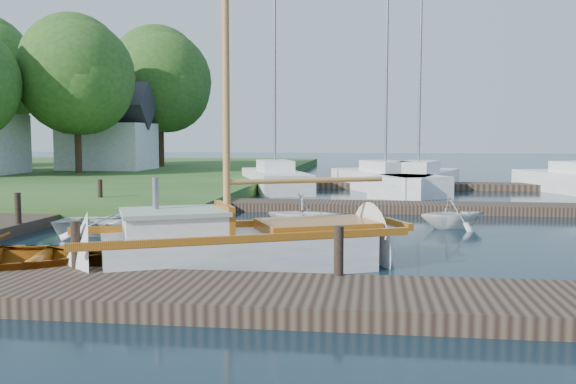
# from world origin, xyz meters

# --- Properties ---
(ground) EXTENTS (160.00, 160.00, 0.00)m
(ground) POSITION_xyz_m (0.00, 0.00, 0.00)
(ground) COLOR black
(ground) RESTS_ON ground
(near_dock) EXTENTS (18.00, 2.20, 0.30)m
(near_dock) POSITION_xyz_m (0.00, -6.00, 0.15)
(near_dock) COLOR black
(near_dock) RESTS_ON ground
(left_dock) EXTENTS (2.20, 18.00, 0.30)m
(left_dock) POSITION_xyz_m (-8.00, 2.00, 0.15)
(left_dock) COLOR black
(left_dock) RESTS_ON ground
(far_dock) EXTENTS (14.00, 1.60, 0.30)m
(far_dock) POSITION_xyz_m (2.00, 6.50, 0.15)
(far_dock) COLOR black
(far_dock) RESTS_ON ground
(pontoon) EXTENTS (30.00, 1.60, 0.30)m
(pontoon) POSITION_xyz_m (10.00, 16.00, 0.15)
(pontoon) COLOR black
(pontoon) RESTS_ON ground
(mooring_post_1) EXTENTS (0.16, 0.16, 0.80)m
(mooring_post_1) POSITION_xyz_m (-3.00, -5.00, 0.70)
(mooring_post_1) COLOR black
(mooring_post_1) RESTS_ON near_dock
(mooring_post_2) EXTENTS (0.16, 0.16, 0.80)m
(mooring_post_2) POSITION_xyz_m (1.50, -5.00, 0.70)
(mooring_post_2) COLOR black
(mooring_post_2) RESTS_ON near_dock
(mooring_post_4) EXTENTS (0.16, 0.16, 0.80)m
(mooring_post_4) POSITION_xyz_m (-7.00, 0.00, 0.70)
(mooring_post_4) COLOR black
(mooring_post_4) RESTS_ON left_dock
(mooring_post_5) EXTENTS (0.16, 0.16, 0.80)m
(mooring_post_5) POSITION_xyz_m (-7.00, 5.00, 0.70)
(mooring_post_5) COLOR black
(mooring_post_5) RESTS_ON left_dock
(sailboat) EXTENTS (7.31, 4.79, 9.83)m
(sailboat) POSITION_xyz_m (-0.37, -3.32, 0.34)
(sailboat) COLOR beige
(sailboat) RESTS_ON ground
(tender_a) EXTENTS (3.68, 2.71, 0.74)m
(tender_a) POSITION_xyz_m (-4.39, 0.59, 0.37)
(tender_a) COLOR beige
(tender_a) RESTS_ON ground
(tender_b) EXTENTS (2.32, 2.07, 1.11)m
(tender_b) POSITION_xyz_m (0.23, 1.86, 0.55)
(tender_b) COLOR beige
(tender_b) RESTS_ON ground
(tender_d) EXTENTS (2.43, 2.30, 1.01)m
(tender_d) POSITION_xyz_m (4.23, 2.79, 0.51)
(tender_d) COLOR beige
(tender_d) RESTS_ON ground
(marina_boat_0) EXTENTS (4.39, 7.40, 11.19)m
(marina_boat_0) POSITION_xyz_m (-2.53, 14.29, 0.58)
(marina_boat_0) COLOR beige
(marina_boat_0) RESTS_ON ground
(marina_boat_1) EXTENTS (5.39, 8.21, 11.30)m
(marina_boat_1) POSITION_xyz_m (2.58, 14.30, 0.57)
(marina_boat_1) COLOR beige
(marina_boat_1) RESTS_ON ground
(marina_boat_2) EXTENTS (4.55, 8.50, 11.00)m
(marina_boat_2) POSITION_xyz_m (4.06, 14.32, 0.57)
(marina_boat_2) COLOR beige
(marina_boat_2) RESTS_ON ground
(house_c) EXTENTS (5.25, 4.00, 5.28)m
(house_c) POSITION_xyz_m (-14.00, 22.00, 2.58)
(house_c) COLOR beige
(house_c) RESTS_ON shore
(tree_3) EXTENTS (6.41, 6.38, 8.74)m
(tree_3) POSITION_xyz_m (-14.00, 18.05, 5.81)
(tree_3) COLOR #332114
(tree_3) RESTS_ON shore
(tree_7) EXTENTS (6.83, 6.83, 9.38)m
(tree_7) POSITION_xyz_m (-12.00, 26.05, 6.20)
(tree_7) COLOR #332114
(tree_7) RESTS_ON shore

